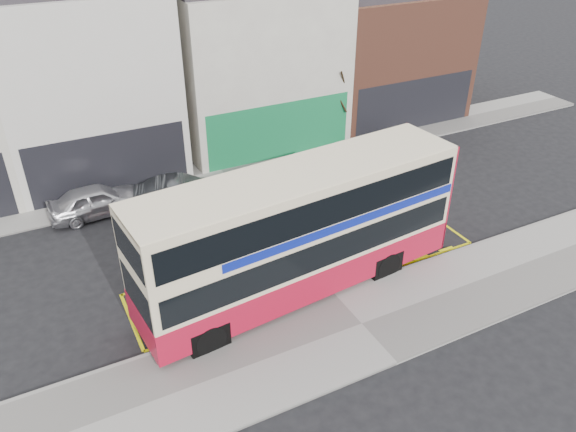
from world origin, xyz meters
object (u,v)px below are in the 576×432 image
car_white (400,144)px  car_grey (182,193)px  car_silver (97,200)px  street_tree_right (336,77)px  bus_stop_post (175,309)px  double_decker_bus (301,230)px

car_white → car_grey: bearing=84.0°
car_silver → car_grey: size_ratio=0.97×
car_grey → street_tree_right: 11.15m
bus_stop_post → car_white: 18.13m
double_decker_bus → car_grey: 8.32m
car_silver → car_white: car_silver is taller
bus_stop_post → car_silver: 10.35m
double_decker_bus → car_white: double_decker_bus is taller
car_silver → street_tree_right: bearing=-85.1°
bus_stop_post → car_grey: bearing=64.0°
bus_stop_post → car_white: bearing=23.1°
bus_stop_post → car_grey: (3.07, 9.17, -1.18)m
bus_stop_post → car_silver: (-0.61, 10.26, -1.17)m
car_grey → street_tree_right: bearing=-59.0°
double_decker_bus → car_silver: bearing=117.0°
car_silver → car_grey: car_silver is taller
car_silver → car_grey: bearing=-110.6°
car_white → street_tree_right: street_tree_right is taller
bus_stop_post → car_white: bus_stop_post is taller
car_grey → street_tree_right: size_ratio=0.77×
bus_stop_post → car_silver: bearing=85.9°
street_tree_right → car_white: bearing=-54.5°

